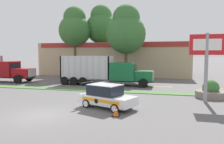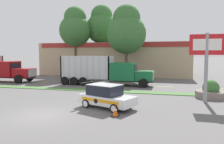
{
  "view_description": "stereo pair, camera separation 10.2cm",
  "coord_description": "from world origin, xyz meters",
  "px_view_note": "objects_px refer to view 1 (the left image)",
  "views": [
    {
      "loc": [
        7.56,
        -11.9,
        3.81
      ],
      "look_at": [
        2.41,
        8.63,
        2.1
      ],
      "focal_mm": 35.0,
      "sensor_mm": 36.0,
      "label": 1
    },
    {
      "loc": [
        7.66,
        -11.88,
        3.81
      ],
      "look_at": [
        2.41,
        8.63,
        2.1
      ],
      "focal_mm": 35.0,
      "sensor_mm": 36.0,
      "label": 2
    }
  ],
  "objects_px": {
    "dump_truck_mid": "(112,73)",
    "store_sign_post": "(207,53)",
    "stone_planter": "(211,92)",
    "traffic_cone": "(116,111)",
    "rally_car": "(107,96)"
  },
  "relations": [
    {
      "from": "dump_truck_mid",
      "to": "store_sign_post",
      "type": "height_order",
      "value": "store_sign_post"
    },
    {
      "from": "stone_planter",
      "to": "store_sign_post",
      "type": "bearing_deg",
      "value": -110.98
    },
    {
      "from": "stone_planter",
      "to": "traffic_cone",
      "type": "distance_m",
      "value": 10.19
    },
    {
      "from": "rally_car",
      "to": "traffic_cone",
      "type": "xyz_separation_m",
      "value": [
        1.12,
        -1.92,
        -0.53
      ]
    },
    {
      "from": "dump_truck_mid",
      "to": "rally_car",
      "type": "bearing_deg",
      "value": -77.96
    },
    {
      "from": "rally_car",
      "to": "store_sign_post",
      "type": "bearing_deg",
      "value": 27.52
    },
    {
      "from": "store_sign_post",
      "to": "stone_planter",
      "type": "relative_size",
      "value": 2.12
    },
    {
      "from": "store_sign_post",
      "to": "traffic_cone",
      "type": "bearing_deg",
      "value": -136.91
    },
    {
      "from": "dump_truck_mid",
      "to": "traffic_cone",
      "type": "relative_size",
      "value": 17.8
    },
    {
      "from": "traffic_cone",
      "to": "stone_planter",
      "type": "bearing_deg",
      "value": 48.24
    },
    {
      "from": "stone_planter",
      "to": "rally_car",
      "type": "bearing_deg",
      "value": -144.29
    },
    {
      "from": "traffic_cone",
      "to": "store_sign_post",
      "type": "bearing_deg",
      "value": 43.09
    },
    {
      "from": "store_sign_post",
      "to": "traffic_cone",
      "type": "xyz_separation_m",
      "value": [
        -6.04,
        -5.65,
        -3.57
      ]
    },
    {
      "from": "store_sign_post",
      "to": "stone_planter",
      "type": "xyz_separation_m",
      "value": [
        0.75,
        1.95,
        -3.34
      ]
    },
    {
      "from": "rally_car",
      "to": "traffic_cone",
      "type": "distance_m",
      "value": 2.28
    }
  ]
}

